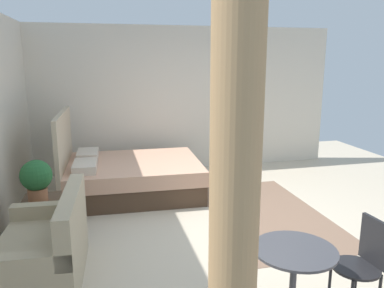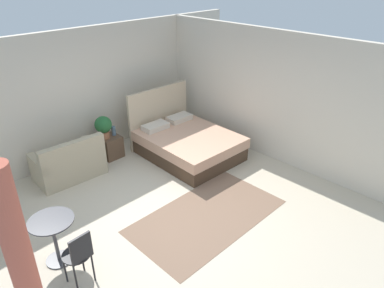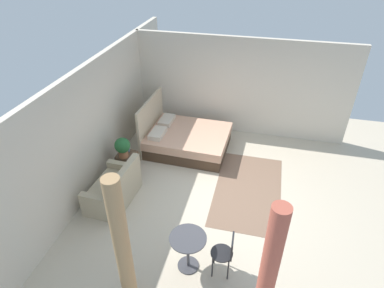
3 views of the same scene
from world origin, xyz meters
The scene contains 12 objects.
ground_plane centered at (0.00, 0.00, -0.01)m, with size 8.70×8.68×0.02m, color beige.
wall_back centered at (0.00, 2.84, 1.33)m, with size 8.70×0.12×2.65m, color beige.
wall_right centered at (2.85, 0.00, 1.33)m, with size 0.12×5.68×2.65m, color beige.
area_rug centered at (0.34, -0.56, 0.00)m, with size 2.57×1.43×0.01m, color #7F604C.
bed centered at (1.58, 1.20, 0.30)m, with size 1.68×2.09×1.30m.
couch centered at (-0.65, 2.14, 0.29)m, with size 1.29×0.82×0.86m.
nightstand centered at (0.38, 2.30, 0.23)m, with size 0.41×0.43×0.47m.
potted_plant centered at (0.28, 2.32, 0.74)m, with size 0.35×0.35×0.48m.
vase centered at (0.50, 2.31, 0.57)m, with size 0.09×0.09×0.20m.
balcony_table centered at (-1.86, 0.25, 0.49)m, with size 0.61×0.61×0.71m.
cafe_chair_near_window centered at (-1.83, -0.38, 0.52)m, with size 0.39×0.39×0.85m.
curtain_left centered at (-2.60, -0.98, 1.20)m, with size 0.23×0.23×2.39m.
Camera 2 is at (-3.19, -3.75, 3.79)m, focal length 33.51 mm.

